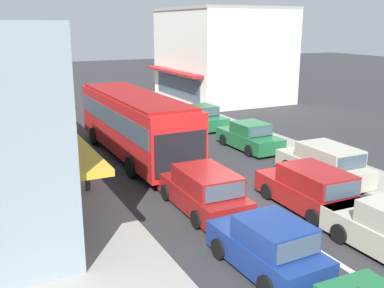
{
  "coord_description": "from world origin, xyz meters",
  "views": [
    {
      "loc": [
        -8.78,
        -13.39,
        6.55
      ],
      "look_at": [
        0.11,
        4.54,
        1.2
      ],
      "focal_mm": 42.0,
      "sensor_mm": 36.0,
      "label": 1
    }
  ],
  "objects_px": {
    "wagon_behind_bus_near": "(204,191)",
    "hatchback_queue_gap_filler": "(268,247)",
    "parked_sedan_kerb_third": "(250,137)",
    "traffic_light_downstreet": "(46,79)",
    "city_bus": "(134,121)",
    "wagon_adjacent_lane_lead": "(311,190)",
    "pedestrian_with_handbag_near": "(87,168)",
    "parked_sedan_kerb_rear": "(201,117)",
    "parked_wagon_kerb_second": "(325,164)"
  },
  "relations": [
    {
      "from": "hatchback_queue_gap_filler",
      "to": "wagon_behind_bus_near",
      "type": "distance_m",
      "value": 4.48
    },
    {
      "from": "hatchback_queue_gap_filler",
      "to": "parked_wagon_kerb_second",
      "type": "bearing_deg",
      "value": 37.45
    },
    {
      "from": "wagon_behind_bus_near",
      "to": "parked_sedan_kerb_third",
      "type": "height_order",
      "value": "wagon_behind_bus_near"
    },
    {
      "from": "wagon_adjacent_lane_lead",
      "to": "pedestrian_with_handbag_near",
      "type": "xyz_separation_m",
      "value": [
        -6.88,
        5.2,
        0.32
      ]
    },
    {
      "from": "wagon_adjacent_lane_lead",
      "to": "pedestrian_with_handbag_near",
      "type": "bearing_deg",
      "value": 142.88
    },
    {
      "from": "city_bus",
      "to": "wagon_adjacent_lane_lead",
      "type": "height_order",
      "value": "city_bus"
    },
    {
      "from": "city_bus",
      "to": "hatchback_queue_gap_filler",
      "type": "xyz_separation_m",
      "value": [
        -0.43,
        -12.02,
        -1.17
      ]
    },
    {
      "from": "city_bus",
      "to": "wagon_behind_bus_near",
      "type": "height_order",
      "value": "city_bus"
    },
    {
      "from": "parked_wagon_kerb_second",
      "to": "parked_sedan_kerb_third",
      "type": "xyz_separation_m",
      "value": [
        -0.08,
        5.69,
        -0.08
      ]
    },
    {
      "from": "city_bus",
      "to": "parked_wagon_kerb_second",
      "type": "xyz_separation_m",
      "value": [
        6.13,
        -6.99,
        -1.14
      ]
    },
    {
      "from": "parked_wagon_kerb_second",
      "to": "pedestrian_with_handbag_near",
      "type": "xyz_separation_m",
      "value": [
        -9.52,
        3.01,
        0.32
      ]
    },
    {
      "from": "parked_sedan_kerb_third",
      "to": "traffic_light_downstreet",
      "type": "xyz_separation_m",
      "value": [
        -8.4,
        13.04,
        2.19
      ]
    },
    {
      "from": "parked_sedan_kerb_third",
      "to": "parked_sedan_kerb_rear",
      "type": "bearing_deg",
      "value": 88.94
    },
    {
      "from": "traffic_light_downstreet",
      "to": "wagon_behind_bus_near",
      "type": "bearing_deg",
      "value": -83.24
    },
    {
      "from": "wagon_adjacent_lane_lead",
      "to": "parked_sedan_kerb_rear",
      "type": "bearing_deg",
      "value": 78.97
    },
    {
      "from": "city_bus",
      "to": "pedestrian_with_handbag_near",
      "type": "bearing_deg",
      "value": -130.44
    },
    {
      "from": "wagon_behind_bus_near",
      "to": "pedestrian_with_handbag_near",
      "type": "bearing_deg",
      "value": 132.93
    },
    {
      "from": "hatchback_queue_gap_filler",
      "to": "city_bus",
      "type": "bearing_deg",
      "value": 87.94
    },
    {
      "from": "wagon_adjacent_lane_lead",
      "to": "wagon_behind_bus_near",
      "type": "bearing_deg",
      "value": 155.37
    },
    {
      "from": "hatchback_queue_gap_filler",
      "to": "parked_sedan_kerb_third",
      "type": "height_order",
      "value": "hatchback_queue_gap_filler"
    },
    {
      "from": "parked_sedan_kerb_rear",
      "to": "pedestrian_with_handbag_near",
      "type": "distance_m",
      "value": 12.8
    },
    {
      "from": "wagon_behind_bus_near",
      "to": "parked_wagon_kerb_second",
      "type": "distance_m",
      "value": 6.22
    },
    {
      "from": "parked_sedan_kerb_third",
      "to": "pedestrian_with_handbag_near",
      "type": "xyz_separation_m",
      "value": [
        -9.44,
        -2.68,
        0.4
      ]
    },
    {
      "from": "wagon_behind_bus_near",
      "to": "parked_sedan_kerb_third",
      "type": "distance_m",
      "value": 8.75
    },
    {
      "from": "parked_sedan_kerb_third",
      "to": "parked_sedan_kerb_rear",
      "type": "relative_size",
      "value": 0.99
    },
    {
      "from": "city_bus",
      "to": "parked_sedan_kerb_rear",
      "type": "distance_m",
      "value": 7.75
    },
    {
      "from": "hatchback_queue_gap_filler",
      "to": "pedestrian_with_handbag_near",
      "type": "relative_size",
      "value": 2.31
    },
    {
      "from": "city_bus",
      "to": "traffic_light_downstreet",
      "type": "distance_m",
      "value": 12.02
    },
    {
      "from": "parked_sedan_kerb_third",
      "to": "pedestrian_with_handbag_near",
      "type": "distance_m",
      "value": 9.82
    },
    {
      "from": "wagon_behind_bus_near",
      "to": "hatchback_queue_gap_filler",
      "type": "bearing_deg",
      "value": -94.76
    },
    {
      "from": "city_bus",
      "to": "hatchback_queue_gap_filler",
      "type": "distance_m",
      "value": 12.08
    },
    {
      "from": "hatchback_queue_gap_filler",
      "to": "parked_wagon_kerb_second",
      "type": "xyz_separation_m",
      "value": [
        6.57,
        5.03,
        0.04
      ]
    },
    {
      "from": "parked_sedan_kerb_third",
      "to": "parked_sedan_kerb_rear",
      "type": "xyz_separation_m",
      "value": [
        0.11,
        5.83,
        0.0
      ]
    },
    {
      "from": "wagon_adjacent_lane_lead",
      "to": "parked_sedan_kerb_rear",
      "type": "xyz_separation_m",
      "value": [
        2.67,
        13.72,
        -0.08
      ]
    },
    {
      "from": "wagon_adjacent_lane_lead",
      "to": "traffic_light_downstreet",
      "type": "bearing_deg",
      "value": 105.58
    },
    {
      "from": "wagon_adjacent_lane_lead",
      "to": "traffic_light_downstreet",
      "type": "height_order",
      "value": "traffic_light_downstreet"
    },
    {
      "from": "wagon_behind_bus_near",
      "to": "pedestrian_with_handbag_near",
      "type": "distance_m",
      "value": 4.9
    },
    {
      "from": "parked_sedan_kerb_third",
      "to": "wagon_adjacent_lane_lead",
      "type": "bearing_deg",
      "value": -108.03
    },
    {
      "from": "city_bus",
      "to": "wagon_adjacent_lane_lead",
      "type": "relative_size",
      "value": 2.4
    },
    {
      "from": "city_bus",
      "to": "parked_sedan_kerb_rear",
      "type": "xyz_separation_m",
      "value": [
        6.16,
        4.54,
        -1.22
      ]
    },
    {
      "from": "wagon_adjacent_lane_lead",
      "to": "wagon_behind_bus_near",
      "type": "xyz_separation_m",
      "value": [
        -3.55,
        1.63,
        0.0
      ]
    },
    {
      "from": "parked_sedan_kerb_rear",
      "to": "traffic_light_downstreet",
      "type": "height_order",
      "value": "traffic_light_downstreet"
    },
    {
      "from": "wagon_behind_bus_near",
      "to": "traffic_light_downstreet",
      "type": "xyz_separation_m",
      "value": [
        -2.29,
        19.3,
        2.11
      ]
    },
    {
      "from": "traffic_light_downstreet",
      "to": "pedestrian_with_handbag_near",
      "type": "height_order",
      "value": "traffic_light_downstreet"
    },
    {
      "from": "traffic_light_downstreet",
      "to": "parked_sedan_kerb_rear",
      "type": "bearing_deg",
      "value": -40.28
    },
    {
      "from": "parked_sedan_kerb_rear",
      "to": "traffic_light_downstreet",
      "type": "bearing_deg",
      "value": 139.72
    },
    {
      "from": "hatchback_queue_gap_filler",
      "to": "parked_sedan_kerb_rear",
      "type": "bearing_deg",
      "value": 68.28
    },
    {
      "from": "city_bus",
      "to": "wagon_behind_bus_near",
      "type": "relative_size",
      "value": 2.4
    },
    {
      "from": "city_bus",
      "to": "parked_sedan_kerb_rear",
      "type": "bearing_deg",
      "value": 36.36
    },
    {
      "from": "parked_wagon_kerb_second",
      "to": "traffic_light_downstreet",
      "type": "xyz_separation_m",
      "value": [
        -8.48,
        18.74,
        2.11
      ]
    }
  ]
}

